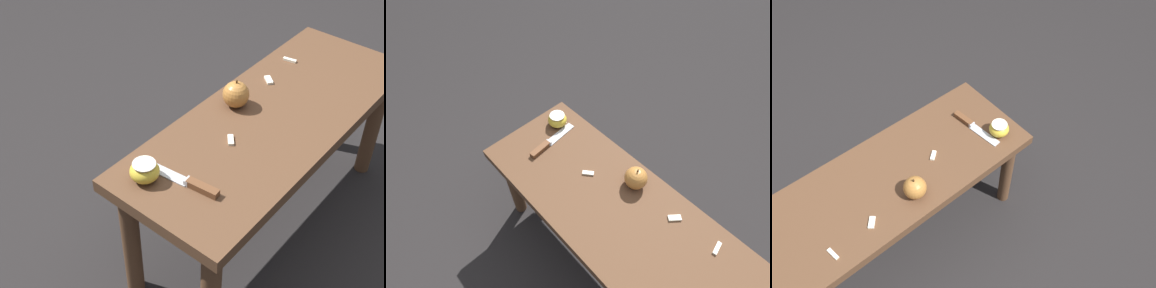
# 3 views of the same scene
# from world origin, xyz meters

# --- Properties ---
(ground_plane) EXTENTS (8.00, 8.00, 0.00)m
(ground_plane) POSITION_xyz_m (0.00, 0.00, 0.00)
(ground_plane) COLOR black
(wooden_bench) EXTENTS (1.11, 0.42, 0.49)m
(wooden_bench) POSITION_xyz_m (0.00, 0.00, 0.41)
(wooden_bench) COLOR brown
(wooden_bench) RESTS_ON ground_plane
(knife) EXTENTS (0.05, 0.23, 0.02)m
(knife) POSITION_xyz_m (-0.40, -0.00, 0.50)
(knife) COLOR #B7BABF
(knife) RESTS_ON wooden_bench
(apple_whole) EXTENTS (0.08, 0.08, 0.09)m
(apple_whole) POSITION_xyz_m (-0.04, 0.12, 0.53)
(apple_whole) COLOR #B27233
(apple_whole) RESTS_ON wooden_bench
(apple_cut) EXTENTS (0.08, 0.08, 0.06)m
(apple_cut) POSITION_xyz_m (-0.46, 0.11, 0.52)
(apple_cut) COLOR gold
(apple_cut) RESTS_ON wooden_bench
(apple_slice_near_knife) EXTENTS (0.04, 0.05, 0.01)m
(apple_slice_near_knife) POSITION_xyz_m (0.14, 0.12, 0.49)
(apple_slice_near_knife) COLOR white
(apple_slice_near_knife) RESTS_ON wooden_bench
(apple_slice_center) EXTENTS (0.02, 0.05, 0.01)m
(apple_slice_center) POSITION_xyz_m (0.30, 0.13, 0.49)
(apple_slice_center) COLOR white
(apple_slice_center) RESTS_ON wooden_bench
(apple_slice_near_bowl) EXTENTS (0.04, 0.04, 0.01)m
(apple_slice_near_bowl) POSITION_xyz_m (-0.19, 0.03, 0.49)
(apple_slice_near_bowl) COLOR white
(apple_slice_near_bowl) RESTS_ON wooden_bench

